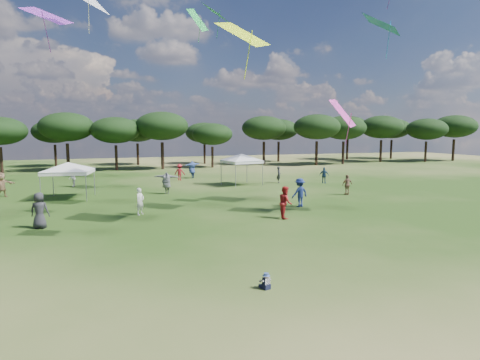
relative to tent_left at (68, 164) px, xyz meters
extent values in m
plane|color=#2A4715|center=(6.86, -22.74, -2.58)|extent=(140.00, 140.00, 0.00)
cylinder|color=black|center=(-8.65, 21.56, -1.01)|extent=(0.36, 0.36, 3.14)
cylinder|color=black|center=(-1.53, 23.08, -0.85)|extent=(0.40, 0.40, 3.46)
ellipsoid|color=black|center=(-1.53, 23.08, 2.96)|extent=(6.73, 6.73, 3.63)
cylinder|color=black|center=(4.28, 21.90, -0.98)|extent=(0.37, 0.37, 3.21)
ellipsoid|color=black|center=(4.28, 21.90, 2.55)|extent=(6.24, 6.24, 3.36)
cylinder|color=black|center=(10.11, 21.44, -0.80)|extent=(0.41, 0.41, 3.56)
ellipsoid|color=black|center=(10.11, 21.44, 3.11)|extent=(6.91, 6.91, 3.73)
cylinder|color=black|center=(17.05, 21.78, -1.14)|extent=(0.33, 0.33, 2.88)
ellipsoid|color=black|center=(17.05, 21.78, 2.03)|extent=(5.60, 5.60, 3.02)
cylinder|color=black|center=(25.82, 24.24, -0.86)|extent=(0.39, 0.39, 3.44)
ellipsoid|color=black|center=(25.82, 24.24, 2.93)|extent=(6.69, 6.69, 3.60)
cylinder|color=black|center=(32.63, 20.32, -0.82)|extent=(0.40, 0.40, 3.53)
ellipsoid|color=black|center=(32.63, 20.32, 3.07)|extent=(6.86, 6.86, 3.70)
cylinder|color=black|center=(37.50, 20.73, -0.85)|extent=(0.40, 0.40, 3.47)
ellipsoid|color=black|center=(37.50, 20.73, 2.97)|extent=(6.74, 6.74, 3.63)
cylinder|color=black|center=(46.08, 22.72, -0.80)|extent=(0.41, 0.41, 3.57)
ellipsoid|color=black|center=(46.08, 22.72, 3.13)|extent=(6.94, 6.94, 3.74)
cylinder|color=black|center=(53.19, 20.38, -0.91)|extent=(0.38, 0.38, 3.35)
ellipsoid|color=black|center=(53.19, 20.38, 2.78)|extent=(6.51, 6.51, 3.51)
cylinder|color=black|center=(59.70, 20.88, -0.75)|extent=(0.42, 0.42, 3.66)
ellipsoid|color=black|center=(59.70, 20.88, 3.27)|extent=(7.10, 7.10, 3.83)
cylinder|color=black|center=(-3.66, 30.58, -1.03)|extent=(0.36, 0.36, 3.11)
ellipsoid|color=black|center=(-3.66, 30.58, 2.40)|extent=(6.05, 6.05, 3.26)
cylinder|color=black|center=(7.68, 29.79, -0.98)|extent=(0.37, 0.37, 3.20)
ellipsoid|color=black|center=(7.68, 29.79, 2.54)|extent=(6.21, 6.21, 3.35)
cylinder|color=black|center=(17.68, 28.61, -1.09)|extent=(0.34, 0.34, 2.99)
ellipsoid|color=black|center=(17.68, 28.61, 2.21)|extent=(5.81, 5.81, 3.13)
cylinder|color=black|center=(30.47, 29.01, -0.93)|extent=(0.38, 0.38, 3.31)
ellipsoid|color=black|center=(30.47, 29.01, 2.71)|extent=(6.43, 6.43, 3.47)
cylinder|color=black|center=(44.16, 29.39, -0.76)|extent=(0.42, 0.42, 3.64)
ellipsoid|color=black|center=(44.16, 29.39, 3.24)|extent=(7.06, 7.06, 3.81)
cylinder|color=black|center=(53.26, 28.77, -0.85)|extent=(0.40, 0.40, 3.46)
ellipsoid|color=black|center=(53.26, 28.77, 2.95)|extent=(6.72, 6.72, 3.62)
cylinder|color=gray|center=(-1.77, -1.24, -1.57)|extent=(0.06, 0.06, 2.03)
cylinder|color=gray|center=(1.24, -1.77, -1.57)|extent=(0.06, 0.06, 2.03)
cylinder|color=gray|center=(-1.24, 1.77, -1.57)|extent=(0.06, 0.06, 2.03)
cylinder|color=gray|center=(1.77, 1.24, -1.57)|extent=(0.06, 0.06, 2.03)
cube|color=silver|center=(0.00, 0.00, -0.60)|extent=(3.72, 3.72, 0.25)
pyramid|color=silver|center=(0.00, 0.00, 0.12)|extent=(6.44, 6.44, 0.60)
cylinder|color=gray|center=(13.45, 1.17, -1.46)|extent=(0.06, 0.06, 2.24)
cylinder|color=gray|center=(16.23, 1.67, -1.46)|extent=(0.06, 0.06, 2.24)
cylinder|color=gray|center=(12.95, 3.94, -1.46)|extent=(0.06, 0.06, 2.24)
cylinder|color=gray|center=(15.73, 4.44, -1.46)|extent=(0.06, 0.06, 2.24)
cube|color=silver|center=(14.59, 2.80, -0.39)|extent=(3.46, 3.46, 0.25)
pyramid|color=silver|center=(14.59, 2.80, 0.34)|extent=(5.97, 5.97, 0.60)
cube|color=black|center=(7.01, -20.78, -2.50)|extent=(0.27, 0.27, 0.17)
cube|color=black|center=(6.89, -20.65, -2.54)|extent=(0.13, 0.21, 0.09)
cube|color=black|center=(7.04, -20.61, -2.54)|extent=(0.13, 0.21, 0.09)
cube|color=white|center=(7.01, -20.78, -2.32)|extent=(0.24, 0.20, 0.22)
cylinder|color=white|center=(6.86, -20.76, -2.32)|extent=(0.12, 0.22, 0.13)
cylinder|color=white|center=(7.12, -20.69, -2.32)|extent=(0.12, 0.22, 0.13)
sphere|color=#E0B293|center=(7.01, -20.78, -2.17)|extent=(0.15, 0.15, 0.15)
cone|color=#4B68AF|center=(7.01, -20.78, -2.13)|extent=(0.25, 0.25, 0.02)
cylinder|color=#4B68AF|center=(7.01, -20.78, -2.10)|extent=(0.16, 0.16, 0.06)
imported|color=navy|center=(11.50, 9.89, -1.64)|extent=(2.26, 1.84, 1.88)
imported|color=navy|center=(22.54, 1.45, -1.80)|extent=(0.94, 0.88, 1.56)
imported|color=navy|center=(14.59, -8.63, -1.64)|extent=(1.35, 0.96, 1.89)
imported|color=brown|center=(20.50, -5.35, -1.78)|extent=(0.96, 0.45, 1.60)
imported|color=#56575C|center=(7.18, -0.17, -1.71)|extent=(2.16, 1.59, 1.75)
imported|color=#A61B1E|center=(12.12, -11.56, -1.65)|extent=(0.90, 1.05, 1.86)
imported|color=#2F2F34|center=(18.54, 3.14, -1.79)|extent=(0.57, 0.68, 1.59)
imported|color=#27272B|center=(-0.79, -9.58, -1.65)|extent=(1.04, 0.81, 1.87)
imported|color=white|center=(4.40, -7.75, -1.78)|extent=(0.69, 0.68, 1.61)
imported|color=beige|center=(-0.19, 6.99, -1.80)|extent=(0.60, 0.77, 1.56)
imported|color=maroon|center=(9.90, 8.47, -1.74)|extent=(1.25, 1.06, 1.68)
imported|color=#906E4F|center=(-4.85, 2.36, -1.63)|extent=(1.83, 1.25, 1.90)
plane|color=#1673A6|center=(19.47, -9.98, 9.13)|extent=(3.08, 3.22, 1.47)
plane|color=#D2FE1A|center=(9.14, -12.67, 7.13)|extent=(3.42, 2.98, 1.86)
plane|color=purple|center=(-0.19, -6.91, 8.66)|extent=(2.90, 2.59, 1.55)
plane|color=#1C8C53|center=(11.19, -0.72, 11.54)|extent=(2.70, 3.06, 1.75)
plane|color=#D334A0|center=(15.64, -11.73, 3.43)|extent=(2.44, 2.19, 1.77)
plane|color=green|center=(11.84, 7.97, 13.25)|extent=(2.86, 2.26, 2.75)
camera|label=1|loc=(2.20, -31.95, 2.34)|focal=30.00mm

